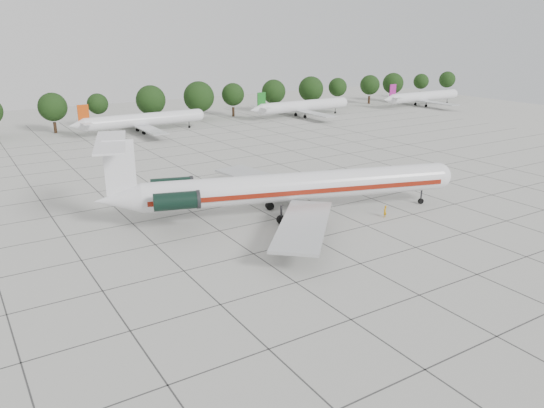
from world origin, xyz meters
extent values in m
plane|color=#B0B0A9|center=(0.00, 0.00, 0.00)|extent=(260.00, 260.00, 0.00)
cube|color=#383838|center=(0.00, 15.00, 0.01)|extent=(170.00, 170.00, 0.02)
cylinder|color=silver|center=(3.46, 7.80, 3.82)|extent=(38.60, 15.15, 3.60)
sphere|color=silver|center=(22.22, 1.95, 3.82)|extent=(3.60, 3.60, 3.60)
cone|color=silver|center=(-17.91, 14.47, 3.82)|extent=(6.28, 5.07, 3.60)
cube|color=maroon|center=(4.00, 9.55, 3.55)|extent=(36.50, 11.44, 0.60)
cube|color=maroon|center=(2.92, 6.06, 3.55)|extent=(36.50, 11.44, 0.60)
cube|color=#B7BABC|center=(3.78, 18.00, 2.35)|extent=(7.16, 16.90, 0.33)
cube|color=#B7BABC|center=(-2.07, -0.76, 2.35)|extent=(14.74, 15.49, 0.33)
cube|color=black|center=(-10.92, 14.86, 4.15)|extent=(2.72, 2.07, 0.27)
cylinder|color=black|center=(-10.70, 15.59, 4.15)|extent=(5.62, 3.54, 2.07)
cube|color=black|center=(-12.39, 10.17, 4.15)|extent=(2.72, 2.07, 0.27)
cylinder|color=black|center=(-12.61, 9.44, 4.15)|extent=(5.62, 3.54, 2.07)
cube|color=silver|center=(-17.39, 14.31, 7.64)|extent=(3.43, 1.33, 6.55)
cube|color=silver|center=(-18.12, 14.54, 10.70)|extent=(7.03, 13.48, 0.24)
cylinder|color=black|center=(20.14, 2.60, 1.04)|extent=(0.27, 0.27, 2.07)
cylinder|color=black|center=(20.14, 2.60, 0.38)|extent=(0.82, 0.52, 0.76)
cylinder|color=black|center=(1.18, 11.49, 1.42)|extent=(0.33, 0.33, 1.97)
cylinder|color=black|center=(1.18, 11.49, 0.55)|extent=(1.24, 0.95, 1.09)
cylinder|color=black|center=(-0.51, 6.07, 1.42)|extent=(0.33, 0.33, 1.97)
cylinder|color=black|center=(-0.51, 6.07, 0.55)|extent=(1.24, 0.95, 1.09)
imported|color=#C8890B|center=(12.12, 1.22, 0.77)|extent=(0.64, 0.51, 1.53)
cylinder|color=silver|center=(6.06, 74.52, 3.00)|extent=(27.20, 3.00, 3.00)
cube|color=#B7BABC|center=(5.06, 74.52, 1.80)|extent=(3.50, 27.20, 0.25)
cube|color=#BB3E0B|center=(-7.38, 74.52, 5.60)|extent=(2.40, 0.25, 3.60)
cylinder|color=black|center=(5.06, 76.72, 0.40)|extent=(0.80, 0.45, 0.80)
cylinder|color=black|center=(5.06, 72.32, 0.40)|extent=(0.80, 0.45, 0.80)
cylinder|color=silver|center=(51.13, 74.23, 3.00)|extent=(27.20, 3.00, 3.00)
cube|color=#B7BABC|center=(50.13, 74.23, 1.80)|extent=(3.50, 27.20, 0.25)
cube|color=#15621B|center=(37.69, 74.23, 5.60)|extent=(2.40, 0.25, 3.60)
cylinder|color=black|center=(50.13, 76.43, 0.40)|extent=(0.80, 0.45, 0.80)
cylinder|color=black|center=(50.13, 72.03, 0.40)|extent=(0.80, 0.45, 0.80)
cylinder|color=silver|center=(95.61, 71.93, 3.00)|extent=(27.20, 3.00, 3.00)
cube|color=#B7BABC|center=(94.61, 71.93, 1.80)|extent=(3.50, 27.20, 0.25)
cube|color=#921A75|center=(82.17, 71.93, 5.60)|extent=(2.40, 0.25, 3.60)
cylinder|color=black|center=(94.61, 74.13, 0.40)|extent=(0.80, 0.45, 0.80)
cylinder|color=black|center=(94.61, 69.73, 0.40)|extent=(0.80, 0.45, 0.80)
cylinder|color=#332114|center=(-11.69, 85.00, 1.25)|extent=(0.70, 0.70, 2.50)
sphere|color=black|center=(-11.69, 85.00, 6.00)|extent=(6.50, 6.50, 6.50)
cylinder|color=#332114|center=(-1.50, 85.00, 1.25)|extent=(0.70, 0.70, 2.50)
sphere|color=black|center=(-1.50, 85.00, 6.00)|extent=(4.93, 4.93, 4.93)
cylinder|color=#332114|center=(11.69, 85.00, 1.25)|extent=(0.70, 0.70, 2.50)
sphere|color=black|center=(11.69, 85.00, 6.00)|extent=(7.40, 7.40, 7.40)
cylinder|color=#332114|center=(24.88, 85.00, 1.25)|extent=(0.70, 0.70, 2.50)
sphere|color=black|center=(24.88, 85.00, 6.00)|extent=(8.08, 8.08, 8.08)
cylinder|color=#332114|center=(35.07, 85.00, 1.25)|extent=(0.70, 0.70, 2.50)
sphere|color=black|center=(35.07, 85.00, 6.00)|extent=(6.17, 6.17, 6.17)
cylinder|color=#332114|center=(48.26, 85.00, 1.25)|extent=(0.70, 0.70, 2.50)
sphere|color=black|center=(48.26, 85.00, 6.00)|extent=(6.82, 6.82, 6.82)
cylinder|color=#332114|center=(61.45, 85.00, 1.25)|extent=(0.70, 0.70, 2.50)
sphere|color=black|center=(61.45, 85.00, 6.00)|extent=(7.44, 7.44, 7.44)
cylinder|color=#332114|center=(71.64, 85.00, 1.25)|extent=(0.70, 0.70, 2.50)
sphere|color=black|center=(71.64, 85.00, 6.00)|extent=(5.66, 5.66, 5.66)
cylinder|color=#332114|center=(84.83, 85.00, 1.25)|extent=(0.70, 0.70, 2.50)
sphere|color=black|center=(84.83, 85.00, 6.00)|extent=(6.25, 6.25, 6.25)
cylinder|color=#332114|center=(95.02, 85.00, 1.25)|extent=(0.70, 0.70, 2.50)
sphere|color=black|center=(95.02, 85.00, 6.00)|extent=(6.79, 6.79, 6.79)
cylinder|color=#332114|center=(108.21, 85.00, 1.25)|extent=(0.70, 0.70, 2.50)
sphere|color=black|center=(108.21, 85.00, 6.00)|extent=(5.16, 5.16, 5.16)
cylinder|color=#332114|center=(121.40, 85.00, 1.25)|extent=(0.70, 0.70, 2.50)
sphere|color=black|center=(121.40, 85.00, 6.00)|extent=(5.68, 5.68, 5.68)
camera|label=1|loc=(-34.02, -45.17, 22.73)|focal=35.00mm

